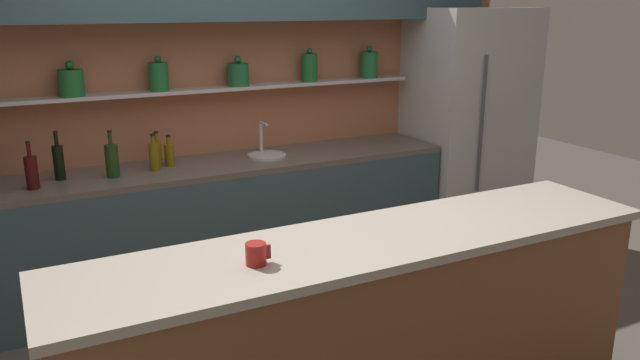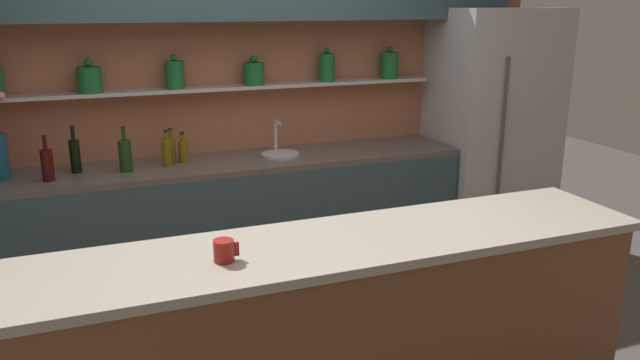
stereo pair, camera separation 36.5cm
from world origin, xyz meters
TOP-DOWN VIEW (x-y plane):
  - back_wall_unit at (-0.00, 1.53)m, footprint 5.20×0.44m
  - back_counter_unit at (-0.12, 1.24)m, footprint 3.53×0.62m
  - island_counter at (0.00, -0.70)m, footprint 2.76×0.61m
  - refrigerator at (2.13, 1.20)m, footprint 0.93×0.73m
  - sink_fixture at (0.31, 1.25)m, footprint 0.28×0.28m
  - bottle_oil_0 at (-0.45, 1.33)m, footprint 0.06×0.06m
  - bottle_oil_1 at (-0.38, 1.31)m, footprint 0.07×0.07m
  - bottle_wine_2 at (-1.08, 1.29)m, footprint 0.07×0.07m
  - bottle_wine_3 at (-0.77, 1.20)m, footprint 0.08×0.08m
  - bottle_wine_4 at (-1.25, 1.14)m, footprint 0.07×0.07m
  - bottle_oil_5 at (-0.50, 1.24)m, footprint 0.06×0.06m
  - coffee_mug at (-0.55, -0.74)m, footprint 0.10×0.08m

SIDE VIEW (x-z plane):
  - back_counter_unit at x=-0.12m, z-range 0.00..0.92m
  - island_counter at x=0.00m, z-range 0.00..1.02m
  - sink_fixture at x=0.31m, z-range 0.82..1.07m
  - refrigerator at x=2.13m, z-range 0.00..1.96m
  - bottle_oil_1 at x=-0.38m, z-range 0.90..1.11m
  - bottle_oil_0 at x=-0.45m, z-range 0.90..1.14m
  - bottle_oil_5 at x=-0.50m, z-range 0.90..1.15m
  - bottle_wine_4 at x=-1.25m, z-range 0.88..1.17m
  - bottle_wine_3 at x=-0.77m, z-range 0.88..1.18m
  - bottle_wine_2 at x=-1.08m, z-range 0.88..1.20m
  - coffee_mug at x=-0.55m, z-range 1.02..1.11m
  - back_wall_unit at x=0.00m, z-range 0.25..2.85m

